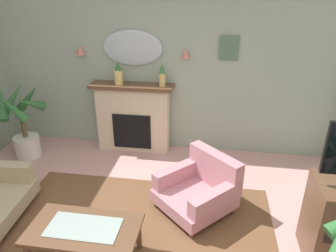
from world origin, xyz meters
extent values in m
cube|color=#93A393|center=(0.00, 2.58, 1.46)|extent=(6.58, 0.10, 2.91)
cube|color=brown|center=(0.00, 0.20, 0.01)|extent=(3.20, 2.40, 0.01)
cube|color=beige|center=(-0.50, 2.37, 0.55)|extent=(1.20, 0.28, 1.10)
cube|color=black|center=(-0.50, 2.27, 0.38)|extent=(0.64, 0.12, 0.60)
cube|color=brown|center=(-0.50, 2.35, 1.13)|extent=(1.36, 0.36, 0.06)
cylinder|color=tan|center=(-0.70, 2.33, 1.27)|extent=(0.14, 0.14, 0.22)
cone|color=#2D6633|center=(-0.70, 2.33, 1.46)|extent=(0.10, 0.10, 0.16)
cylinder|color=tan|center=(0.00, 2.33, 1.26)|extent=(0.10, 0.10, 0.21)
cone|color=#38753D|center=(0.00, 2.33, 1.45)|extent=(0.10, 0.10, 0.16)
ellipsoid|color=#B2BCC6|center=(-0.50, 2.50, 1.71)|extent=(0.96, 0.06, 0.56)
cone|color=#D17066|center=(-1.35, 2.45, 1.66)|extent=(0.14, 0.14, 0.14)
cone|color=#D17066|center=(0.35, 2.45, 1.66)|extent=(0.14, 0.14, 0.14)
cube|color=#4C6B56|center=(1.00, 2.51, 1.75)|extent=(0.28, 0.03, 0.36)
cube|color=brown|center=(-0.38, -0.10, 0.42)|extent=(1.10, 0.60, 0.04)
cube|color=#8C9E99|center=(-0.38, -0.10, 0.44)|extent=(0.72, 0.36, 0.01)
cylinder|color=brown|center=(-0.87, 0.14, 0.20)|extent=(0.06, 0.06, 0.40)
cylinder|color=brown|center=(0.11, 0.14, 0.20)|extent=(0.06, 0.06, 0.40)
cube|color=tan|center=(-1.84, 0.75, 0.40)|extent=(0.76, 0.21, 0.24)
cylinder|color=brown|center=(-1.50, 0.77, 0.05)|extent=(0.07, 0.07, 0.10)
cube|color=#B77A84|center=(0.65, 0.86, 0.18)|extent=(1.13, 1.13, 0.16)
cube|color=#B77A84|center=(0.88, 1.11, 0.48)|extent=(0.69, 0.67, 0.45)
cube|color=#B77A84|center=(0.40, 1.10, 0.37)|extent=(0.60, 0.62, 0.22)
cube|color=#B77A84|center=(0.89, 0.63, 0.37)|extent=(0.60, 0.62, 0.22)
cylinder|color=brown|center=(0.17, 0.85, 0.05)|extent=(0.06, 0.06, 0.10)
cylinder|color=brown|center=(0.66, 0.38, 0.05)|extent=(0.06, 0.06, 0.10)
cylinder|color=brown|center=(0.63, 1.34, 0.05)|extent=(0.06, 0.06, 0.10)
cylinder|color=brown|center=(1.13, 0.87, 0.05)|extent=(0.06, 0.06, 0.10)
cylinder|color=silver|center=(-2.19, 1.83, 0.18)|extent=(0.40, 0.40, 0.35)
cylinder|color=brown|center=(-2.19, 1.83, 0.54)|extent=(0.08, 0.08, 0.38)
cone|color=#2D6633|center=(-1.97, 1.80, 0.96)|extent=(0.23, 0.59, 0.39)
cone|color=#2D6633|center=(-2.15, 2.06, 0.96)|extent=(0.52, 0.23, 0.51)
cone|color=#2D6633|center=(-2.37, 1.97, 0.96)|extent=(0.40, 0.48, 0.53)
cone|color=#2D6633|center=(-2.39, 1.72, 0.96)|extent=(0.37, 0.51, 0.52)
cone|color=#2D6633|center=(-2.16, 1.61, 0.96)|extent=(0.50, 0.21, 0.52)
camera|label=1|loc=(0.80, -2.33, 2.63)|focal=33.39mm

